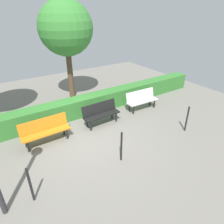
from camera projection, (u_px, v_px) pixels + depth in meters
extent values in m
plane|color=gray|center=(88.00, 137.00, 7.18)|extent=(16.00, 16.00, 0.00)
cube|color=white|center=(142.00, 101.00, 8.91)|extent=(1.50, 0.48, 0.05)
cube|color=white|center=(140.00, 95.00, 8.95)|extent=(1.49, 0.20, 0.42)
cylinder|color=black|center=(154.00, 104.00, 9.17)|extent=(0.07, 0.07, 0.39)
cylinder|color=black|center=(150.00, 101.00, 9.40)|extent=(0.07, 0.07, 0.39)
cylinder|color=black|center=(133.00, 110.00, 8.63)|extent=(0.07, 0.07, 0.39)
cylinder|color=black|center=(129.00, 107.00, 8.86)|extent=(0.07, 0.07, 0.39)
cube|color=black|center=(102.00, 115.00, 7.77)|extent=(1.49, 0.45, 0.05)
cube|color=black|center=(99.00, 108.00, 7.80)|extent=(1.48, 0.17, 0.42)
cylinder|color=black|center=(116.00, 117.00, 8.06)|extent=(0.07, 0.07, 0.39)
cylinder|color=black|center=(112.00, 114.00, 8.28)|extent=(0.07, 0.07, 0.39)
cylinder|color=black|center=(91.00, 126.00, 7.47)|extent=(0.07, 0.07, 0.39)
cylinder|color=black|center=(87.00, 123.00, 7.69)|extent=(0.07, 0.07, 0.39)
cube|color=orange|center=(46.00, 133.00, 6.69)|extent=(1.62, 0.44, 0.05)
cube|color=orange|center=(43.00, 124.00, 6.72)|extent=(1.62, 0.13, 0.42)
cylinder|color=black|center=(67.00, 134.00, 7.01)|extent=(0.07, 0.07, 0.39)
cylinder|color=black|center=(64.00, 130.00, 7.23)|extent=(0.07, 0.07, 0.39)
cylinder|color=black|center=(28.00, 147.00, 6.35)|extent=(0.07, 0.07, 0.39)
cylinder|color=black|center=(26.00, 142.00, 6.57)|extent=(0.07, 0.07, 0.39)
cube|color=#387F33|center=(90.00, 104.00, 8.72)|extent=(11.83, 0.64, 0.77)
cylinder|color=brown|center=(70.00, 73.00, 9.77)|extent=(0.26, 0.26, 2.58)
sphere|color=#3D8C38|center=(66.00, 28.00, 8.82)|extent=(2.43, 2.43, 2.43)
cylinder|color=black|center=(187.00, 119.00, 7.33)|extent=(0.06, 0.06, 1.00)
cylinder|color=black|center=(121.00, 147.00, 5.88)|extent=(0.06, 0.06, 1.00)
cylinder|color=black|center=(30.00, 185.00, 4.62)|extent=(0.06, 0.06, 1.00)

